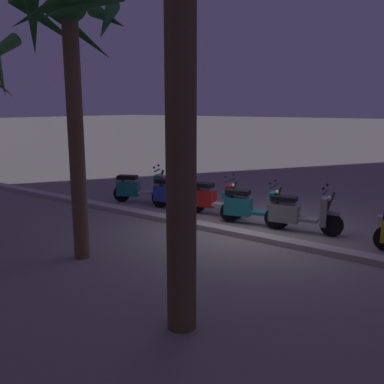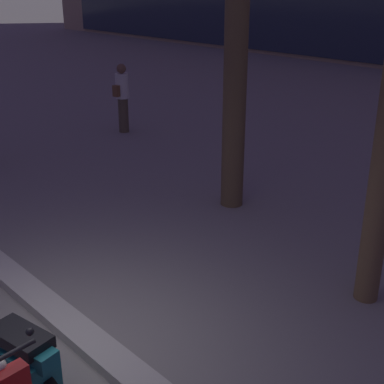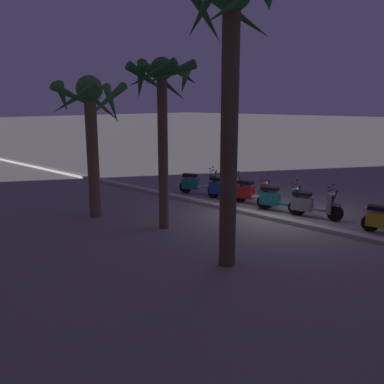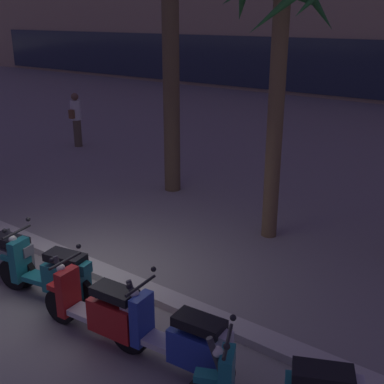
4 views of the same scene
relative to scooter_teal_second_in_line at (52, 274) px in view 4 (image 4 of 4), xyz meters
name	(u,v)px [view 4 (image 4 of 4)]	position (x,y,z in m)	size (l,w,h in m)	color
ground_plane	(77,282)	(-0.16, 0.57, -0.46)	(200.00, 200.00, 0.00)	gray
curb_strip	(95,269)	(-0.16, 0.97, -0.40)	(60.00, 0.36, 0.12)	#BCB7AD
scooter_teal_second_in_line	(52,274)	(0.00, 0.00, 0.00)	(1.79, 0.67, 1.17)	black
scooter_red_gap_after_mid	(100,310)	(1.29, -0.24, 0.00)	(1.74, 0.56, 1.17)	black
scooter_blue_tail_end	(180,340)	(2.52, -0.11, 0.00)	(1.73, 0.56, 1.17)	black
palm_tree_mid_walkway	(279,26)	(1.45, 4.05, 3.46)	(2.10, 2.17, 5.03)	brown
pedestrian_window_shopping	(76,118)	(-6.95, 6.52, 0.48)	(0.34, 0.46, 1.75)	brown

